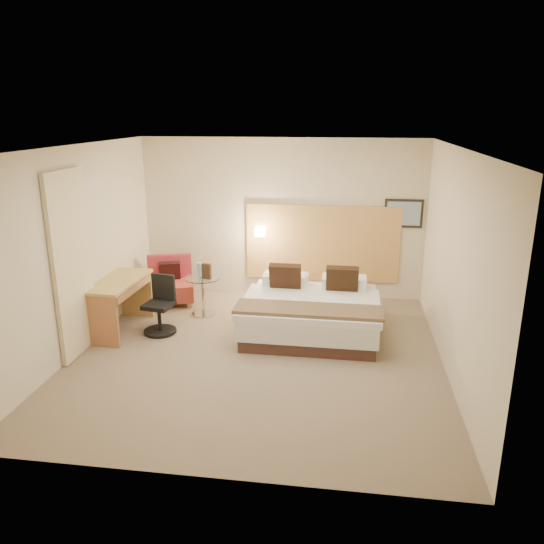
# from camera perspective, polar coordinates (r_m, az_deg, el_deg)

# --- Properties ---
(floor) EXTENTS (4.80, 5.00, 0.02)m
(floor) POSITION_cam_1_polar(r_m,az_deg,el_deg) (7.14, -1.54, -8.95)
(floor) COLOR #766550
(floor) RESTS_ON ground
(ceiling) EXTENTS (4.80, 5.00, 0.02)m
(ceiling) POSITION_cam_1_polar(r_m,az_deg,el_deg) (6.44, -1.74, 13.38)
(ceiling) COLOR white
(ceiling) RESTS_ON floor
(wall_back) EXTENTS (4.80, 0.02, 2.70)m
(wall_back) POSITION_cam_1_polar(r_m,az_deg,el_deg) (9.08, 1.05, 5.76)
(wall_back) COLOR beige
(wall_back) RESTS_ON floor
(wall_front) EXTENTS (4.80, 0.02, 2.70)m
(wall_front) POSITION_cam_1_polar(r_m,az_deg,el_deg) (4.35, -7.27, -7.04)
(wall_front) COLOR beige
(wall_front) RESTS_ON floor
(wall_left) EXTENTS (0.02, 5.00, 2.70)m
(wall_left) POSITION_cam_1_polar(r_m,az_deg,el_deg) (7.45, -20.24, 2.22)
(wall_left) COLOR beige
(wall_left) RESTS_ON floor
(wall_right) EXTENTS (0.02, 5.00, 2.70)m
(wall_right) POSITION_cam_1_polar(r_m,az_deg,el_deg) (6.70, 19.12, 0.77)
(wall_right) COLOR beige
(wall_right) RESTS_ON floor
(headboard_panel) EXTENTS (2.60, 0.04, 1.30)m
(headboard_panel) POSITION_cam_1_polar(r_m,az_deg,el_deg) (9.07, 5.40, 3.09)
(headboard_panel) COLOR #BC8949
(headboard_panel) RESTS_ON wall_back
(art_frame) EXTENTS (0.62, 0.03, 0.47)m
(art_frame) POSITION_cam_1_polar(r_m,az_deg,el_deg) (9.01, 13.97, 6.14)
(art_frame) COLOR black
(art_frame) RESTS_ON wall_back
(art_canvas) EXTENTS (0.54, 0.01, 0.39)m
(art_canvas) POSITION_cam_1_polar(r_m,az_deg,el_deg) (8.99, 13.98, 6.12)
(art_canvas) COLOR #7890A5
(art_canvas) RESTS_ON wall_back
(lamp_arm) EXTENTS (0.02, 0.12, 0.02)m
(lamp_arm) POSITION_cam_1_polar(r_m,az_deg,el_deg) (9.09, -1.22, 4.48)
(lamp_arm) COLOR silver
(lamp_arm) RESTS_ON wall_back
(lamp_shade) EXTENTS (0.15, 0.15, 0.15)m
(lamp_shade) POSITION_cam_1_polar(r_m,az_deg,el_deg) (9.03, -1.28, 4.39)
(lamp_shade) COLOR #F7E5C0
(lamp_shade) RESTS_ON wall_back
(curtain) EXTENTS (0.06, 0.90, 2.42)m
(curtain) POSITION_cam_1_polar(r_m,az_deg,el_deg) (7.25, -20.70, 0.72)
(curtain) COLOR beige
(curtain) RESTS_ON wall_left
(bottle_a) EXTENTS (0.08, 0.08, 0.22)m
(bottle_a) POSITION_cam_1_polar(r_m,az_deg,el_deg) (8.39, -7.81, 0.27)
(bottle_a) COLOR #9ABEEF
(bottle_a) RESTS_ON side_table
(menu_folder) EXTENTS (0.15, 0.08, 0.24)m
(menu_folder) POSITION_cam_1_polar(r_m,az_deg,el_deg) (8.25, -7.06, 0.08)
(menu_folder) COLOR #3D2919
(menu_folder) RESTS_ON side_table
(bed) EXTENTS (1.98, 1.90, 0.95)m
(bed) POSITION_cam_1_polar(r_m,az_deg,el_deg) (7.79, 4.28, -4.19)
(bed) COLOR #3E241F
(bed) RESTS_ON floor
(lounge_chair) EXTENTS (0.91, 0.85, 0.78)m
(lounge_chair) POSITION_cam_1_polar(r_m,az_deg,el_deg) (9.07, -10.87, -1.35)
(lounge_chair) COLOR tan
(lounge_chair) RESTS_ON floor
(side_table) EXTENTS (0.65, 0.65, 0.61)m
(side_table) POSITION_cam_1_polar(r_m,az_deg,el_deg) (8.44, -7.42, -2.35)
(side_table) COLOR #BABEC1
(side_table) RESTS_ON floor
(desk) EXTENTS (0.62, 1.27, 0.78)m
(desk) POSITION_cam_1_polar(r_m,az_deg,el_deg) (7.98, -16.05, -1.96)
(desk) COLOR #B29346
(desk) RESTS_ON floor
(desk_chair) EXTENTS (0.54, 0.54, 0.84)m
(desk_chair) POSITION_cam_1_polar(r_m,az_deg,el_deg) (7.88, -11.91, -3.98)
(desk_chair) COLOR black
(desk_chair) RESTS_ON floor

